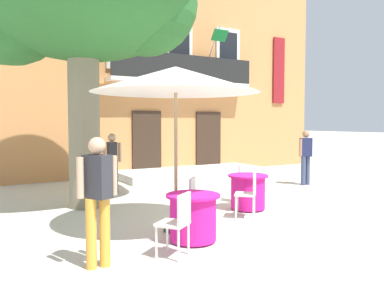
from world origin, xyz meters
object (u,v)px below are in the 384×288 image
at_px(cafe_table_near_tree, 248,192).
at_px(pedestrian_near_entrance, 112,160).
at_px(ground_planter_left, 107,172).
at_px(cafe_chair_middle_0, 198,199).
at_px(pedestrian_by_tree, 98,194).
at_px(cafe_umbrella, 176,81).
at_px(cafe_chair_near_tree_1, 249,191).
at_px(pedestrian_mid_plaza, 306,154).
at_px(cafe_chair_near_tree_0, 244,180).
at_px(cafe_table_middle, 193,217).
at_px(cafe_chair_middle_1, 177,220).

distance_m(cafe_table_near_tree, pedestrian_near_entrance, 3.93).
distance_m(cafe_table_near_tree, ground_planter_left, 5.60).
xyz_separation_m(cafe_chair_middle_0, pedestrian_by_tree, (-2.08, -0.94, 0.44)).
bearing_deg(ground_planter_left, cafe_umbrella, -96.79).
relative_size(cafe_table_near_tree, pedestrian_near_entrance, 0.54).
bearing_deg(cafe_chair_middle_0, cafe_umbrella, 170.04).
bearing_deg(cafe_chair_near_tree_1, cafe_table_near_tree, 53.56).
distance_m(cafe_chair_middle_0, pedestrian_by_tree, 2.33).
bearing_deg(pedestrian_by_tree, pedestrian_mid_plaza, 25.20).
height_order(cafe_chair_near_tree_0, cafe_table_middle, cafe_chair_near_tree_0).
bearing_deg(pedestrian_by_tree, cafe_table_middle, 11.77).
distance_m(cafe_umbrella, pedestrian_mid_plaza, 6.44).
height_order(cafe_table_near_tree, ground_planter_left, cafe_table_near_tree).
bearing_deg(cafe_chair_middle_1, pedestrian_near_entrance, 81.26).
distance_m(cafe_chair_near_tree_0, pedestrian_near_entrance, 3.59).
bearing_deg(cafe_table_middle, cafe_chair_near_tree_1, 23.80).
bearing_deg(pedestrian_mid_plaza, cafe_chair_near_tree_0, -160.78).
bearing_deg(ground_planter_left, pedestrian_mid_plaza, -36.21).
bearing_deg(cafe_umbrella, cafe_chair_middle_1, -116.77).
bearing_deg(cafe_chair_near_tree_1, cafe_chair_near_tree_0, 56.65).
height_order(cafe_chair_middle_1, pedestrian_mid_plaza, pedestrian_mid_plaza).
height_order(cafe_chair_middle_0, cafe_umbrella, cafe_umbrella).
xyz_separation_m(cafe_chair_near_tree_1, cafe_chair_middle_1, (-2.28, -1.28, 0.00)).
bearing_deg(pedestrian_by_tree, cafe_chair_near_tree_0, 29.42).
xyz_separation_m(cafe_chair_near_tree_0, cafe_chair_middle_0, (-2.10, -1.42, 0.00)).
xyz_separation_m(cafe_chair_middle_1, pedestrian_near_entrance, (0.81, 5.27, 0.37)).
relative_size(cafe_table_near_tree, cafe_chair_near_tree_0, 0.95).
distance_m(cafe_table_near_tree, cafe_umbrella, 3.15).
bearing_deg(ground_planter_left, cafe_chair_middle_0, -92.98).
bearing_deg(pedestrian_mid_plaza, pedestrian_by_tree, -154.80).
xyz_separation_m(ground_planter_left, pedestrian_by_tree, (-2.40, -7.13, 0.66)).
bearing_deg(cafe_umbrella, cafe_table_middle, -94.03).
relative_size(cafe_chair_middle_1, pedestrian_by_tree, 0.53).
distance_m(cafe_table_middle, pedestrian_mid_plaza, 6.58).
bearing_deg(cafe_chair_near_tree_1, pedestrian_mid_plaza, 30.49).
bearing_deg(cafe_chair_middle_1, pedestrian_by_tree, 170.80).
relative_size(cafe_chair_middle_1, cafe_umbrella, 0.31).
height_order(cafe_table_middle, pedestrian_by_tree, pedestrian_by_tree).
bearing_deg(pedestrian_near_entrance, ground_planter_left, 75.74).
xyz_separation_m(cafe_umbrella, ground_planter_left, (0.73, 6.12, -2.30)).
distance_m(cafe_chair_middle_0, ground_planter_left, 6.20).
relative_size(cafe_table_near_tree, pedestrian_mid_plaza, 0.52).
bearing_deg(cafe_umbrella, pedestrian_mid_plaza, 23.33).
bearing_deg(cafe_table_middle, cafe_table_near_tree, 32.17).
xyz_separation_m(cafe_table_near_tree, cafe_table_middle, (-2.18, -1.37, 0.00)).
bearing_deg(cafe_chair_near_tree_0, cafe_umbrella, -151.78).
xyz_separation_m(cafe_table_near_tree, cafe_chair_near_tree_1, (-0.45, -0.61, 0.14)).
bearing_deg(cafe_chair_middle_0, cafe_chair_near_tree_0, 33.98).
height_order(cafe_chair_near_tree_1, ground_planter_left, cafe_chair_near_tree_1).
xyz_separation_m(cafe_chair_near_tree_1, pedestrian_near_entrance, (-1.47, 3.99, 0.37)).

